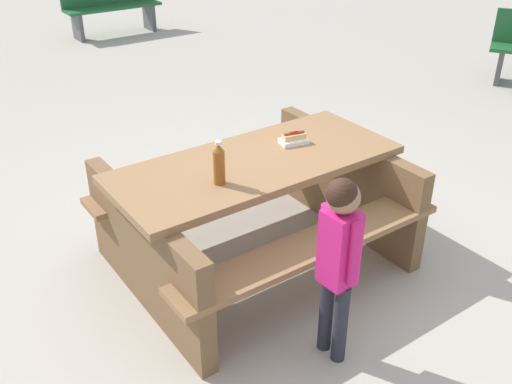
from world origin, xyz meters
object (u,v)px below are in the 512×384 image
object	(u,v)px
picnic_table	(256,203)
child_in_coat	(339,249)
hotdog_tray	(294,139)
park_bench_far	(111,5)
soda_bottle	(219,164)

from	to	relation	value
picnic_table	child_in_coat	xyz separation A→B (m)	(-0.26, -0.91, 0.24)
hotdog_tray	park_bench_far	xyz separation A→B (m)	(2.05, 6.08, -0.33)
soda_bottle	park_bench_far	distance (m)	6.79
hotdog_tray	park_bench_far	size ratio (longest dim) A/B	0.13
park_bench_far	hotdog_tray	bearing A→B (deg)	-108.60
child_in_coat	hotdog_tray	bearing A→B (deg)	56.61
picnic_table	child_in_coat	size ratio (longest dim) A/B	1.82
hotdog_tray	park_bench_far	world-z (taller)	park_bench_far
picnic_table	soda_bottle	bearing A→B (deg)	-166.09
picnic_table	park_bench_far	world-z (taller)	park_bench_far
child_in_coat	park_bench_far	bearing A→B (deg)	69.24
hotdog_tray	child_in_coat	bearing A→B (deg)	-123.39
soda_bottle	park_bench_far	xyz separation A→B (m)	(2.75, 6.19, -0.42)
hotdog_tray	child_in_coat	xyz separation A→B (m)	(-0.61, -0.93, -0.10)
hotdog_tray	child_in_coat	size ratio (longest dim) A/B	0.19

